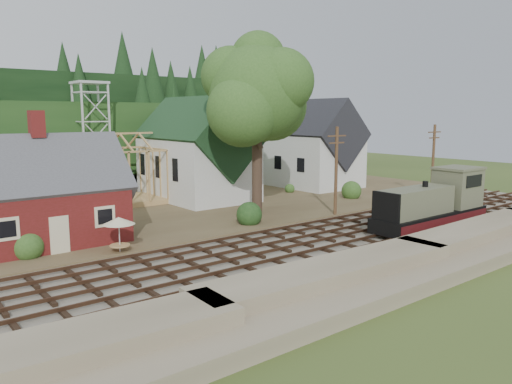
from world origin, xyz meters
TOP-DOWN VIEW (x-y plane):
  - ground at (0.00, 0.00)m, footprint 140.00×140.00m
  - embankment at (0.00, -8.50)m, footprint 64.00×5.00m
  - railroad_bed at (0.00, 0.00)m, footprint 64.00×11.00m
  - village_flat at (0.00, 18.00)m, footprint 64.00×26.00m
  - hillside at (0.00, 42.00)m, footprint 70.00×28.96m
  - ridge at (0.00, 58.00)m, footprint 80.00×20.00m
  - depot at (-16.00, 11.00)m, footprint 10.80×7.41m
  - church at (2.00, 19.68)m, footprint 8.40×15.17m
  - farmhouse at (18.00, 19.00)m, footprint 8.40×10.80m
  - timber_frame at (-6.00, 22.00)m, footprint 8.20×6.20m
  - lattice_tower at (-6.00, 28.00)m, footprint 3.20×3.20m
  - big_tree at (2.17, 10.08)m, footprint 10.90×8.40m
  - telegraph_pole_near at (7.00, 5.20)m, footprint 2.20×0.28m
  - telegraph_pole_far at (22.00, 5.20)m, footprint 2.20×0.28m
  - locomotive at (9.38, -3.00)m, footprint 11.60×2.90m
  - car_blue at (-11.66, 11.14)m, footprint 1.89×3.80m
  - car_red at (19.91, 18.05)m, footprint 5.25×3.96m
  - patio_set at (-12.88, 5.50)m, footprint 2.03×2.03m

SIDE VIEW (x-z plane):
  - ground at x=0.00m, z-range 0.00..0.00m
  - embankment at x=0.00m, z-range -0.80..0.80m
  - hillside at x=0.00m, z-range -6.37..6.37m
  - ridge at x=0.00m, z-range -6.00..6.00m
  - railroad_bed at x=0.00m, z-range 0.00..0.16m
  - village_flat at x=0.00m, z-range 0.00..0.30m
  - car_blue at x=-11.66m, z-range 0.30..1.54m
  - car_red at x=19.91m, z-range 0.30..1.63m
  - locomotive at x=9.38m, z-range -0.26..4.40m
  - patio_set at x=-12.88m, z-range 1.09..3.36m
  - depot at x=-16.00m, z-range -1.29..7.71m
  - timber_frame at x=-6.00m, z-range -0.23..6.76m
  - telegraph_pole_near at x=7.00m, z-range 0.25..8.25m
  - telegraph_pole_far at x=22.00m, z-range 0.25..8.25m
  - farmhouse at x=18.00m, z-range -0.43..10.17m
  - church at x=2.00m, z-range -1.32..11.68m
  - lattice_tower at x=-6.00m, z-range 3.97..16.10m
  - big_tree at x=2.17m, z-range 2.87..17.57m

